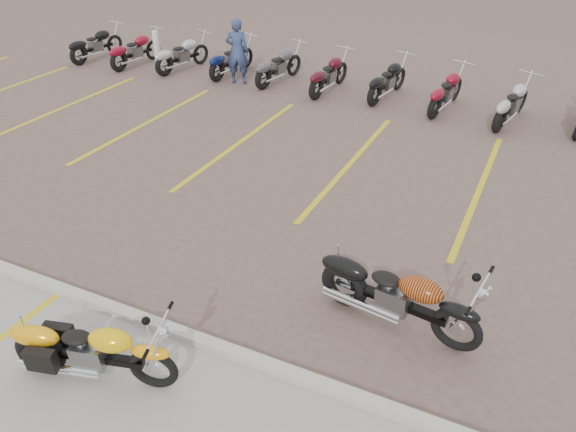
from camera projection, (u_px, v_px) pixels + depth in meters
name	position (u px, v px, depth m)	size (l,w,h in m)	color
ground	(263.00, 261.00, 8.96)	(100.00, 100.00, 0.00)	#6E574E
curb	(192.00, 337.00, 7.39)	(60.00, 0.18, 0.12)	#ADAAA3
parking_stripes	(350.00, 163.00, 12.04)	(38.00, 5.50, 0.01)	gold
yellow_cruiser	(91.00, 352.00, 6.66)	(2.04, 0.67, 0.86)	black
flame_cruiser	(395.00, 296.00, 7.47)	(2.31, 0.51, 0.96)	black
person_a	(237.00, 51.00, 16.28)	(0.69, 0.45, 1.89)	navy
bollard	(157.00, 46.00, 18.48)	(0.15, 0.15, 1.00)	white
bg_bike_row	(327.00, 74.00, 15.74)	(17.39, 2.07, 1.10)	black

